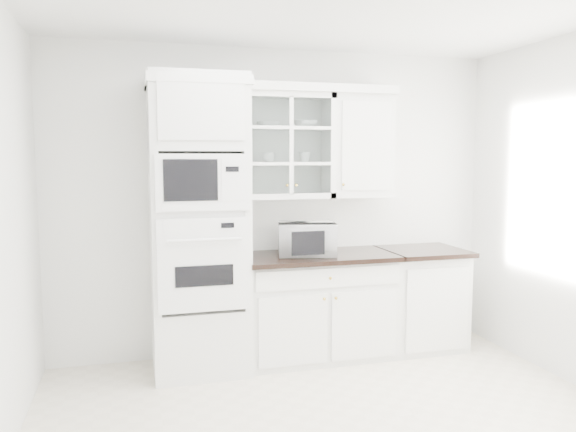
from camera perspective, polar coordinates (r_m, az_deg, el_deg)
name	(u,v)px	position (r m, az deg, el deg)	size (l,w,h in m)	color
room_shell	(327,153)	(3.76, 4.01, 6.36)	(4.00, 3.50, 2.70)	white
oven_column	(199,226)	(4.60, -9.07, -1.01)	(0.76, 0.68, 2.40)	white
base_cabinet_run	(318,305)	(4.99, 3.03, -9.02)	(1.32, 0.67, 0.92)	white
extra_base_cabinet	(420,297)	(5.38, 13.29, -8.06)	(0.72, 0.67, 0.92)	white
upper_cabinet_glass	(286,146)	(4.88, -0.20, 7.12)	(0.80, 0.33, 0.90)	white
upper_cabinet_solid	(359,146)	(5.10, 7.20, 7.03)	(0.55, 0.33, 0.90)	white
crown_molding	(275,88)	(4.86, -1.35, 12.86)	(2.14, 0.38, 0.07)	white
countertop_microwave	(307,239)	(4.81, 1.92, -2.31)	(0.48, 0.40, 0.28)	white
bowl_a	(269,124)	(4.85, -1.99, 9.29)	(0.19, 0.19, 0.05)	white
bowl_b	(306,124)	(4.95, 1.80, 9.33)	(0.20, 0.20, 0.06)	white
cup_a	(269,157)	(4.83, -1.98, 5.97)	(0.11, 0.11, 0.08)	white
cup_b	(305,157)	(4.92, 1.70, 6.02)	(0.10, 0.10, 0.09)	white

